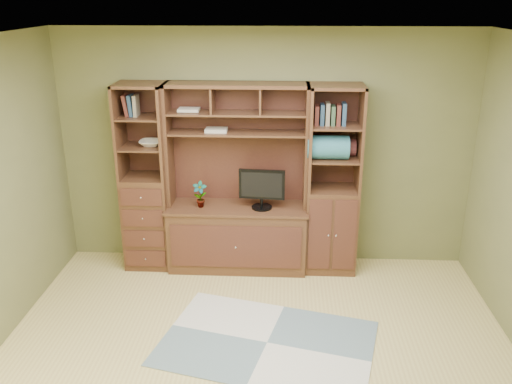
# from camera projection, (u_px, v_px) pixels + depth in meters

# --- Properties ---
(room) EXTENTS (4.60, 4.10, 2.64)m
(room) POSITION_uv_depth(u_px,v_px,m) (255.00, 222.00, 4.05)
(room) COLOR #D8BF71
(room) RESTS_ON ground
(center_hutch) EXTENTS (1.54, 0.53, 2.05)m
(center_hutch) POSITION_uv_depth(u_px,v_px,m) (237.00, 181.00, 5.79)
(center_hutch) COLOR #4D2D1B
(center_hutch) RESTS_ON ground
(left_tower) EXTENTS (0.50, 0.45, 2.05)m
(left_tower) POSITION_uv_depth(u_px,v_px,m) (145.00, 178.00, 5.87)
(left_tower) COLOR #4D2D1B
(left_tower) RESTS_ON ground
(right_tower) EXTENTS (0.55, 0.45, 2.05)m
(right_tower) POSITION_uv_depth(u_px,v_px,m) (333.00, 181.00, 5.77)
(right_tower) COLOR #4D2D1B
(right_tower) RESTS_ON ground
(rug) EXTENTS (2.07, 1.63, 0.01)m
(rug) POSITION_uv_depth(u_px,v_px,m) (267.00, 343.00, 4.79)
(rug) COLOR #A7ADAC
(rug) RESTS_ON ground
(monitor) EXTENTS (0.51, 0.26, 0.60)m
(monitor) POSITION_uv_depth(u_px,v_px,m) (262.00, 182.00, 5.74)
(monitor) COLOR black
(monitor) RESTS_ON center_hutch
(orchid) EXTENTS (0.15, 0.10, 0.29)m
(orchid) POSITION_uv_depth(u_px,v_px,m) (200.00, 195.00, 5.83)
(orchid) COLOR #A64938
(orchid) RESTS_ON center_hutch
(magazines) EXTENTS (0.23, 0.17, 0.04)m
(magazines) POSITION_uv_depth(u_px,v_px,m) (216.00, 130.00, 5.70)
(magazines) COLOR beige
(magazines) RESTS_ON center_hutch
(bowl) EXTENTS (0.24, 0.24, 0.06)m
(bowl) POSITION_uv_depth(u_px,v_px,m) (151.00, 143.00, 5.73)
(bowl) COLOR white
(bowl) RESTS_ON left_tower
(blanket_teal) EXTENTS (0.43, 0.25, 0.25)m
(blanket_teal) POSITION_uv_depth(u_px,v_px,m) (328.00, 147.00, 5.60)
(blanket_teal) COLOR #2F6C7B
(blanket_teal) RESTS_ON right_tower
(blanket_red) EXTENTS (0.32, 0.18, 0.18)m
(blanket_red) POSITION_uv_depth(u_px,v_px,m) (340.00, 147.00, 5.72)
(blanket_red) COLOR brown
(blanket_red) RESTS_ON right_tower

